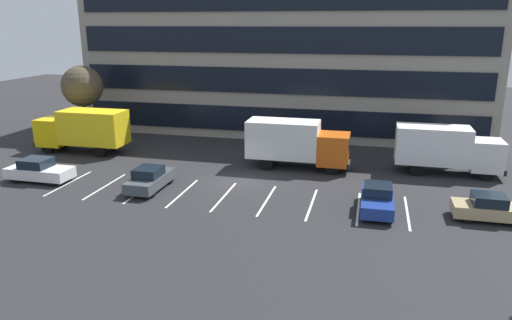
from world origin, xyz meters
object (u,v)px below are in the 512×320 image
at_px(box_truck_orange, 296,142).
at_px(sedan_tan, 491,208).
at_px(box_truck_yellow_all, 83,129).
at_px(bare_tree, 82,86).
at_px(sedan_white, 39,170).
at_px(sedan_charcoal, 150,179).
at_px(box_truck_white, 446,148).
at_px(sedan_navy, 377,199).

height_order(box_truck_orange, sedan_tan, box_truck_orange).
xyz_separation_m(box_truck_yellow_all, bare_tree, (-2.23, 3.80, 3.03)).
xyz_separation_m(sedan_white, sedan_charcoal, (8.28, 0.23, -0.03)).
height_order(box_truck_yellow_all, box_truck_white, box_truck_yellow_all).
relative_size(box_truck_yellow_all, sedan_white, 1.74).
bearing_deg(bare_tree, box_truck_white, -5.39).
bearing_deg(sedan_white, box_truck_orange, 23.62).
xyz_separation_m(box_truck_white, sedan_navy, (-4.74, -8.59, -1.22)).
distance_m(box_truck_orange, sedan_navy, 9.69).
distance_m(box_truck_yellow_all, box_truck_white, 28.97).
relative_size(sedan_navy, sedan_tan, 1.04).
relative_size(sedan_navy, bare_tree, 0.63).
height_order(box_truck_orange, bare_tree, bare_tree).
xyz_separation_m(box_truck_orange, sedan_charcoal, (-8.57, -7.13, -1.30)).
bearing_deg(box_truck_yellow_all, sedan_white, -80.05).
height_order(box_truck_orange, sedan_navy, box_truck_orange).
height_order(sedan_white, bare_tree, bare_tree).
distance_m(box_truck_white, bare_tree, 31.49).
bearing_deg(box_truck_white, box_truck_orange, -174.06).
height_order(box_truck_yellow_all, sedan_white, box_truck_yellow_all).
xyz_separation_m(box_truck_white, sedan_tan, (1.42, -8.52, -1.25)).
xyz_separation_m(sedan_navy, bare_tree, (-26.45, 11.53, 4.34)).
distance_m(sedan_navy, bare_tree, 29.18).
distance_m(box_truck_yellow_all, sedan_navy, 25.46).
bearing_deg(sedan_charcoal, box_truck_white, 23.11).
bearing_deg(sedan_tan, box_truck_orange, 148.76).
height_order(box_truck_white, sedan_tan, box_truck_white).
relative_size(sedan_white, bare_tree, 0.65).
relative_size(sedan_white, sedan_charcoal, 1.04).
distance_m(sedan_tan, sedan_charcoal, 20.76).
bearing_deg(sedan_charcoal, sedan_white, -178.38).
bearing_deg(sedan_charcoal, sedan_tan, -0.74).
bearing_deg(sedan_white, box_truck_yellow_all, 99.95).
relative_size(box_truck_white, sedan_charcoal, 1.73).
bearing_deg(box_truck_yellow_all, sedan_charcoal, -37.57).
height_order(sedan_white, sedan_tan, sedan_white).
height_order(box_truck_white, sedan_white, box_truck_white).
bearing_deg(box_truck_white, sedan_navy, -118.90).
bearing_deg(sedan_charcoal, box_truck_yellow_all, 142.43).
distance_m(box_truck_orange, box_truck_yellow_all, 18.19).
bearing_deg(bare_tree, sedan_tan, -19.37).
bearing_deg(box_truck_orange, sedan_white, -156.38).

